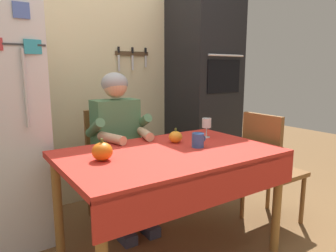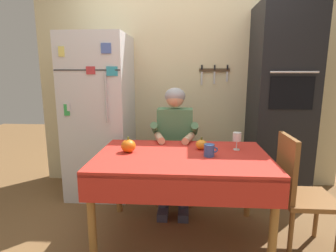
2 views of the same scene
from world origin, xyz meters
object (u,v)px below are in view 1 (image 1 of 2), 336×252
(chair_right_side, at_px, (268,164))
(chair_behind_person, at_px, (111,159))
(coffee_mug, at_px, (198,140))
(seated_person, at_px, (119,137))
(pumpkin_large, at_px, (176,137))
(wine_glass, at_px, (207,124))
(dining_table, at_px, (171,164))
(pumpkin_medium, at_px, (102,151))
(wall_oven, at_px, (203,90))

(chair_right_side, bearing_deg, chair_behind_person, 138.76)
(chair_behind_person, relative_size, coffee_mug, 8.39)
(seated_person, height_order, coffee_mug, seated_person)
(pumpkin_large, bearing_deg, wine_glass, 1.46)
(dining_table, height_order, wine_glass, wine_glass)
(dining_table, bearing_deg, coffee_mug, -3.13)
(wine_glass, bearing_deg, seated_person, 143.17)
(chair_right_side, bearing_deg, coffee_mug, 174.89)
(wine_glass, distance_m, pumpkin_medium, 0.93)
(wine_glass, bearing_deg, coffee_mug, -141.13)
(dining_table, distance_m, wine_glass, 0.54)
(chair_behind_person, distance_m, pumpkin_large, 0.71)
(wall_oven, distance_m, seated_person, 1.22)
(wall_oven, height_order, chair_behind_person, wall_oven)
(seated_person, bearing_deg, chair_right_side, -34.42)
(wall_oven, bearing_deg, coffee_mug, -131.74)
(wall_oven, xyz_separation_m, coffee_mug, (-0.83, -0.93, -0.26))
(seated_person, relative_size, pumpkin_medium, 9.53)
(wall_oven, height_order, pumpkin_large, wall_oven)
(dining_table, relative_size, wine_glass, 9.11)
(pumpkin_medium, bearing_deg, coffee_mug, -5.93)
(seated_person, relative_size, pumpkin_large, 11.48)
(coffee_mug, height_order, wine_glass, wine_glass)
(chair_behind_person, bearing_deg, chair_right_side, -41.24)
(chair_behind_person, distance_m, coffee_mug, 0.90)
(seated_person, distance_m, chair_right_side, 1.22)
(wall_oven, relative_size, pumpkin_large, 19.36)
(wine_glass, bearing_deg, pumpkin_large, -178.54)
(dining_table, height_order, pumpkin_medium, pumpkin_medium)
(pumpkin_medium, bearing_deg, dining_table, -7.26)
(chair_right_side, distance_m, coffee_mug, 0.74)
(dining_table, distance_m, chair_right_side, 0.92)
(chair_right_side, bearing_deg, pumpkin_medium, 174.49)
(chair_behind_person, xyz_separation_m, wine_glass, (0.55, -0.60, 0.34))
(wall_oven, relative_size, chair_right_side, 2.26)
(coffee_mug, bearing_deg, chair_right_side, -5.11)
(coffee_mug, xyz_separation_m, wine_glass, (0.25, 0.20, 0.06))
(chair_right_side, bearing_deg, wine_glass, 148.85)
(dining_table, height_order, coffee_mug, coffee_mug)
(chair_behind_person, bearing_deg, dining_table, -83.75)
(chair_behind_person, relative_size, wine_glass, 6.05)
(chair_right_side, xyz_separation_m, pumpkin_large, (-0.74, 0.26, 0.27))
(seated_person, relative_size, coffee_mug, 11.24)
(dining_table, bearing_deg, wine_glass, 22.15)
(seated_person, distance_m, wine_glass, 0.70)
(chair_behind_person, bearing_deg, coffee_mug, -69.37)
(dining_table, bearing_deg, seated_person, 98.18)
(wine_glass, height_order, pumpkin_large, wine_glass)
(dining_table, height_order, chair_right_side, chair_right_side)
(coffee_mug, distance_m, pumpkin_medium, 0.67)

